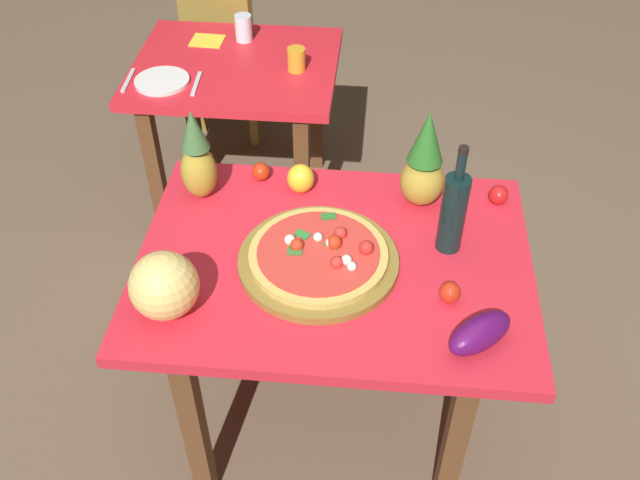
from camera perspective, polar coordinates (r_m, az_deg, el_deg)
The scene contains 21 objects.
ground_plane at distance 2.64m, azimuth 0.93°, elevation -12.98°, with size 10.00×10.00×0.00m, color brown.
display_table at distance 2.14m, azimuth 1.12°, elevation -3.25°, with size 1.17×0.86×0.74m.
background_table at distance 3.11m, azimuth -6.72°, elevation 12.07°, with size 0.85×0.73×0.74m.
dining_chair at distance 3.71m, azimuth -7.29°, elevation 15.13°, with size 0.52×0.52×0.85m.
pizza_board at distance 2.05m, azimuth -0.13°, elevation -1.72°, with size 0.47×0.47×0.03m, color olive.
pizza at distance 2.03m, azimuth -0.01°, elevation -1.13°, with size 0.41×0.41×0.06m.
wine_bottle at distance 2.06m, azimuth 10.78°, elevation 2.30°, with size 0.08×0.08×0.36m.
pineapple_left at distance 2.20m, azimuth 8.46°, elevation 6.16°, with size 0.14×0.14×0.34m.
pineapple_right at distance 2.24m, azimuth -9.95°, elevation 6.51°, with size 0.11×0.11×0.32m.
melon at distance 1.91m, azimuth -12.56°, elevation -3.64°, with size 0.19×0.19×0.19m, color #ECCB70.
bell_pepper at distance 2.29m, azimuth -1.58°, elevation 5.03°, with size 0.09×0.09×0.10m, color yellow.
eggplant at distance 1.87m, azimuth 12.87°, elevation -7.39°, with size 0.20×0.09×0.09m, color #500F53.
tomato_near_board at distance 2.32m, azimuth 14.31°, elevation 3.59°, with size 0.06×0.06×0.06m, color red.
tomato_by_bottle at distance 2.35m, azimuth -4.83°, elevation 5.57°, with size 0.06×0.06×0.06m, color red.
tomato_at_corner at distance 1.97m, azimuth 10.52°, elevation -4.20°, with size 0.06×0.06×0.06m, color red.
drinking_glass_juice at distance 2.96m, azimuth -1.94°, elevation 14.47°, with size 0.07×0.07×0.10m, color gold.
drinking_glass_water at distance 3.20m, azimuth -6.24°, elevation 16.77°, with size 0.07×0.07×0.11m, color silver.
dinner_plate at distance 2.95m, azimuth -12.72°, elevation 12.50°, with size 0.22×0.22×0.02m, color white.
fork_utensil at distance 3.00m, azimuth -15.33°, elevation 12.42°, with size 0.02×0.18×0.01m, color silver.
knife_utensil at distance 2.92m, azimuth -10.02°, elevation 12.41°, with size 0.02×0.18×0.01m, color silver.
napkin_folded at distance 3.24m, azimuth -9.14°, elevation 15.71°, with size 0.14×0.12×0.01m, color yellow.
Camera 1 is at (0.10, -1.49, 2.18)m, focal length 39.36 mm.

